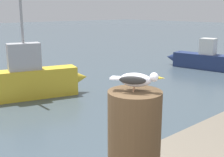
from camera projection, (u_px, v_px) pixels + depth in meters
The scene contains 4 objects.
mooring_post at pixel (134, 145), 2.19m from camera, with size 0.40×0.40×0.85m, color #4C3823.
seagull at pixel (136, 79), 2.07m from camera, with size 0.26×0.35×0.14m.
boat_navy at pixel (200, 59), 13.98m from camera, with size 1.33×3.52×1.46m.
boat_yellow at pixel (37, 78), 9.30m from camera, with size 3.10×1.41×4.15m.
Camera 1 is at (-0.35, -1.89, 2.77)m, focal length 46.71 mm.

